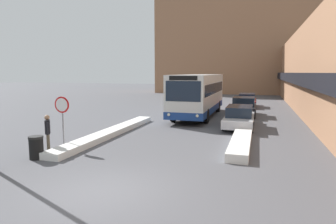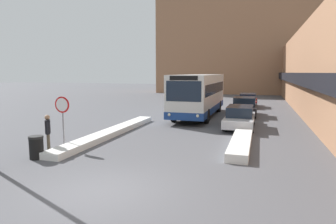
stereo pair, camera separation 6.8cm
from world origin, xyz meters
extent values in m
plane|color=#515156|center=(0.00, 0.00, 0.00)|extent=(160.00, 160.00, 0.00)
cube|color=#996B4C|center=(10.00, 24.00, 3.70)|extent=(5.00, 60.00, 7.39)
cube|color=black|center=(7.25, 24.00, 3.05)|extent=(0.50, 60.00, 0.90)
cube|color=#996B4C|center=(0.00, 45.60, 7.96)|extent=(26.00, 8.00, 15.92)
cube|color=silver|center=(-3.60, 7.41, 0.15)|extent=(0.90, 10.59, 0.30)
cube|color=silver|center=(3.60, 7.97, 0.19)|extent=(0.90, 8.20, 0.38)
cube|color=silver|center=(-0.29, 16.02, 1.89)|extent=(2.62, 10.19, 2.91)
cube|color=navy|center=(-0.29, 16.02, 0.69)|extent=(2.64, 10.21, 0.51)
cube|color=#192333|center=(-0.29, 16.02, 2.30)|extent=(2.65, 9.37, 0.80)
cube|color=#192333|center=(-0.29, 10.92, 2.33)|extent=(2.31, 0.03, 1.31)
cube|color=black|center=(-0.29, 10.92, 3.17)|extent=(1.84, 0.03, 0.28)
sphere|color=#F2EAC6|center=(-1.24, 10.91, 0.79)|extent=(0.20, 0.20, 0.20)
sphere|color=#F2EAC6|center=(0.65, 10.91, 0.79)|extent=(0.20, 0.20, 0.20)
cylinder|color=black|center=(-1.48, 12.87, 0.51)|extent=(0.28, 1.03, 1.03)
cylinder|color=black|center=(0.90, 12.87, 0.51)|extent=(0.28, 1.03, 1.03)
cylinder|color=black|center=(-1.48, 19.18, 0.51)|extent=(0.28, 1.03, 1.03)
cylinder|color=black|center=(0.90, 19.18, 0.51)|extent=(0.28, 1.03, 1.03)
cube|color=#B7B7BC|center=(3.20, 11.84, 0.51)|extent=(1.77, 4.75, 0.51)
cube|color=#192333|center=(3.20, 11.96, 1.08)|extent=(1.56, 2.61, 0.63)
cylinder|color=black|center=(4.01, 10.37, 0.32)|extent=(0.20, 0.64, 0.64)
cylinder|color=black|center=(2.39, 10.37, 0.32)|extent=(0.20, 0.64, 0.64)
cylinder|color=black|center=(4.01, 13.32, 0.32)|extent=(0.20, 0.64, 0.64)
cylinder|color=black|center=(2.39, 13.32, 0.32)|extent=(0.20, 0.64, 0.64)
cube|color=black|center=(3.20, 17.36, 0.55)|extent=(1.89, 4.26, 0.58)
cube|color=#192333|center=(3.20, 17.47, 1.18)|extent=(1.66, 2.34, 0.69)
cylinder|color=black|center=(4.06, 16.04, 0.32)|extent=(0.20, 0.64, 0.64)
cylinder|color=black|center=(2.34, 16.04, 0.32)|extent=(0.20, 0.64, 0.64)
cylinder|color=black|center=(4.06, 18.68, 0.32)|extent=(0.20, 0.64, 0.64)
cylinder|color=black|center=(2.34, 18.68, 0.32)|extent=(0.20, 0.64, 0.64)
cube|color=maroon|center=(3.20, 24.19, 0.50)|extent=(1.79, 4.46, 0.50)
cube|color=#192333|center=(3.20, 24.30, 1.06)|extent=(1.57, 2.45, 0.62)
cylinder|color=black|center=(4.01, 22.81, 0.31)|extent=(0.20, 0.62, 0.62)
cylinder|color=black|center=(2.39, 22.81, 0.31)|extent=(0.20, 0.62, 0.62)
cylinder|color=black|center=(4.01, 25.58, 0.31)|extent=(0.20, 0.62, 0.62)
cylinder|color=black|center=(2.39, 25.58, 0.31)|extent=(0.20, 0.62, 0.62)
cylinder|color=gray|center=(-4.37, 4.17, 1.21)|extent=(0.07, 0.07, 2.42)
cylinder|color=red|center=(-4.37, 4.15, 2.04)|extent=(0.76, 0.03, 0.76)
cylinder|color=white|center=(-4.37, 4.13, 2.04)|extent=(0.62, 0.02, 0.62)
cylinder|color=brown|center=(-4.70, 3.50, 0.41)|extent=(0.12, 0.12, 0.82)
cylinder|color=brown|center=(-4.53, 3.27, 0.41)|extent=(0.12, 0.12, 0.82)
cube|color=black|center=(-4.61, 3.38, 1.12)|extent=(0.42, 0.48, 0.61)
sphere|color=#9E7556|center=(-4.61, 3.38, 1.54)|extent=(0.22, 0.22, 0.22)
cylinder|color=black|center=(-4.74, 3.56, 1.09)|extent=(0.10, 0.10, 0.58)
cylinder|color=black|center=(-4.48, 3.20, 1.09)|extent=(0.10, 0.10, 0.58)
cylinder|color=black|center=(-4.29, 2.25, 0.42)|extent=(0.56, 0.56, 0.85)
cylinder|color=black|center=(-4.29, 2.25, 0.90)|extent=(0.59, 0.59, 0.10)
camera|label=1|loc=(4.32, -7.59, 3.52)|focal=32.00mm
camera|label=2|loc=(4.39, -7.57, 3.52)|focal=32.00mm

